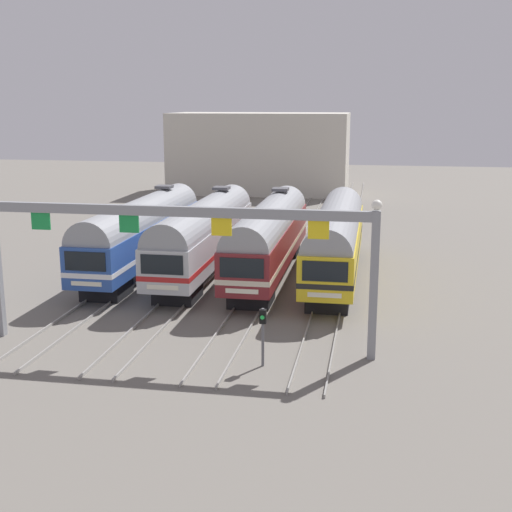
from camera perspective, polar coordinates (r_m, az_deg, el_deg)
ground_plane at (r=44.32m, az=-1.61°, el=-1.54°), size 160.00×160.00×0.00m
track_bed at (r=60.68m, az=1.60°, el=2.44°), size 14.15×70.00×0.15m
commuter_train_blue at (r=45.41m, az=-9.48°, el=2.11°), size 2.88×18.06×5.05m
commuter_train_stainless at (r=44.20m, az=-4.31°, el=1.95°), size 2.88×18.06×5.05m
commuter_train_maroon at (r=43.36m, az=1.10°, el=1.78°), size 2.88×18.06×5.05m
commuter_train_yellow at (r=42.93m, az=6.67°, el=1.58°), size 2.88×18.06×4.77m
catenary_gantry at (r=30.41m, az=-6.76°, el=1.63°), size 17.89×0.44×6.97m
yard_signal_mast at (r=28.74m, az=0.57°, el=-5.83°), size 0.28×0.35×2.54m
maintenance_building at (r=84.44m, az=0.34°, el=8.58°), size 21.24×10.00×9.58m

